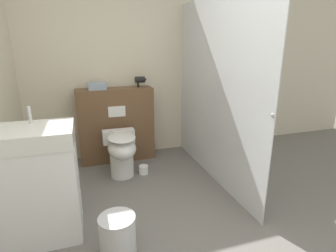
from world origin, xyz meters
TOP-DOWN VIEW (x-y plane):
  - wall_back at (0.00, 2.33)m, footprint 8.00×0.06m
  - partition_panel at (-0.21, 2.14)m, footprint 1.00×0.30m
  - shower_glass at (0.81, 1.28)m, footprint 0.04×2.04m
  - toilet at (-0.23, 1.58)m, footprint 0.39×0.56m
  - sink_vanity at (-1.02, 0.74)m, footprint 0.64×0.48m
  - hair_drier at (0.14, 2.15)m, footprint 0.16×0.08m
  - folded_towel at (-0.43, 2.11)m, footprint 0.22×0.20m
  - spare_toilet_roll at (0.03, 1.57)m, footprint 0.12×0.12m
  - waste_bin at (-0.45, 0.33)m, footprint 0.28×0.28m

SIDE VIEW (x-z plane):
  - spare_toilet_roll at x=0.03m, z-range 0.00..0.10m
  - waste_bin at x=-0.45m, z-range 0.00..0.32m
  - toilet at x=-0.23m, z-range 0.06..0.60m
  - sink_vanity at x=-1.02m, z-range -0.07..1.01m
  - partition_panel at x=-0.21m, z-range 0.00..1.00m
  - folded_towel at x=-0.43m, z-range 1.00..1.09m
  - shower_glass at x=0.81m, z-range 0.00..2.09m
  - hair_drier at x=0.14m, z-range 1.03..1.17m
  - wall_back at x=0.00m, z-range 0.00..2.50m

